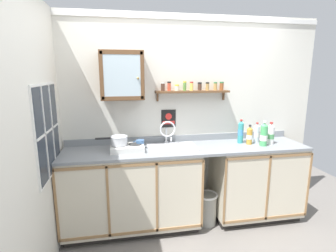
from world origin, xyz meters
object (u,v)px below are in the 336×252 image
Objects in this scene: hot_plate_stove at (127,148)px; bottle_water_clear_2 at (257,133)px; mug at (140,144)px; saucepan at (119,140)px; bottle_water_blue_4 at (264,132)px; bottle_detergent_teal_5 at (241,132)px; bottle_opaque_white_1 at (271,134)px; wall_cabinet at (122,76)px; warning_sign at (169,119)px; sink at (171,148)px; bottle_soda_green_3 at (264,135)px; trash_bin at (206,208)px; bottle_juice_amber_0 at (249,136)px.

bottle_water_clear_2 is at bearing 2.52° from hot_plate_stove.
saucepan is at bearing -170.14° from mug.
bottle_detergent_teal_5 is (-0.32, -0.03, 0.02)m from bottle_water_blue_4.
wall_cabinet is at bearing 173.91° from bottle_opaque_white_1.
warning_sign reaches higher than saucepan.
sink is 1.90× the size of bottle_soda_green_3.
bottle_soda_green_3 is at bearing -3.10° from hot_plate_stove.
bottle_opaque_white_1 is 1.08× the size of bottle_water_clear_2.
sink is 1.09m from bottle_soda_green_3.
trash_bin is (1.00, -0.07, -0.88)m from saucepan.
warning_sign is (0.60, 0.27, 0.17)m from saucepan.
saucepan is 1.79m from bottle_opaque_white_1.
bottle_water_clear_2 is at bearing 10.25° from trash_bin.
bottle_soda_green_3 is 2.32× the size of mug.
trash_bin is (0.41, -0.10, -0.74)m from sink.
hot_plate_stove is 1.67× the size of warning_sign.
bottle_soda_green_3 is (0.13, -0.09, 0.02)m from bottle_juice_amber_0.
bottle_soda_green_3 is at bearing -7.07° from sink.
bottle_water_clear_2 is at bearing 26.05° from bottle_juice_amber_0.
bottle_water_clear_2 is at bearing -11.54° from warning_sign.
bottle_opaque_white_1 is at bearing -3.55° from sink.
sink is 2.24× the size of bottle_water_clear_2.
bottle_juice_amber_0 is at bearing -2.34° from mug.
bottle_soda_green_3 is 1.01× the size of bottle_detergent_teal_5.
bottle_water_blue_4 is (0.11, 0.20, -0.01)m from bottle_soda_green_3.
bottle_detergent_teal_5 is at bearing 16.08° from trash_bin.
wall_cabinet is at bearing 167.58° from trash_bin.
warning_sign reaches higher than sink.
bottle_juice_amber_0 is 1.09× the size of warning_sign.
bottle_opaque_white_1 is 0.14m from bottle_soda_green_3.
bottle_water_blue_4 is at bearing 2.93° from saucepan.
hot_plate_stove is 1.05× the size of saucepan.
wall_cabinet is at bearing 176.82° from bottle_detergent_teal_5.
saucepan is at bearing 167.70° from hot_plate_stove.
bottle_juice_amber_0 is 1.87× the size of mug.
wall_cabinet is at bearing 65.56° from saucepan.
hot_plate_stove is 0.64m from warning_sign.
saucepan is 1.66m from bottle_water_clear_2.
bottle_detergent_teal_5 is at bearing -13.52° from warning_sign.
bottle_opaque_white_1 is 2.12× the size of mug.
saucepan reaches higher than mug.
bottle_water_clear_2 is 1.97× the size of mug.
bottle_detergent_teal_5 is (-0.33, 0.11, 0.02)m from bottle_opaque_white_1.
hot_plate_stove is 0.16m from mug.
bottle_detergent_teal_5 reaches higher than bottle_juice_amber_0.
warning_sign reaches higher than bottle_water_blue_4.
bottle_soda_green_3 is (-0.12, -0.06, 0.01)m from bottle_opaque_white_1.
bottle_opaque_white_1 is 1.17m from trash_bin.
bottle_soda_green_3 is 1.36× the size of warning_sign.
trash_bin is at bearing -168.29° from bottle_water_blue_4.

